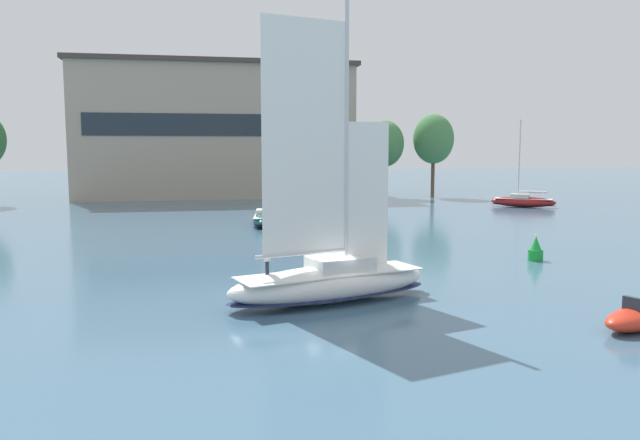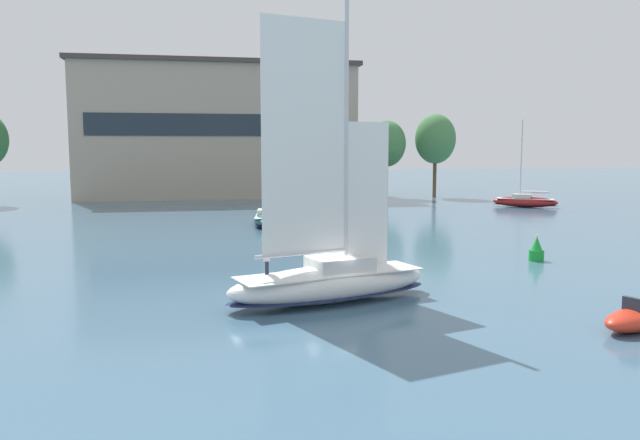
# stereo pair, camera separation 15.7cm
# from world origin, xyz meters

# --- Properties ---
(ground_plane) EXTENTS (400.00, 400.00, 0.00)m
(ground_plane) POSITION_xyz_m (0.00, 0.00, 0.00)
(ground_plane) COLOR #42667F
(waterfront_building) EXTENTS (46.09, 18.52, 22.19)m
(waterfront_building) POSITION_xyz_m (-3.86, 76.24, 11.13)
(waterfront_building) COLOR tan
(waterfront_building) RESTS_ON ground
(tree_shore_center) EXTENTS (6.18, 6.18, 12.72)m
(tree_shore_center) POSITION_xyz_m (23.32, 66.89, 8.91)
(tree_shore_center) COLOR brown
(tree_shore_center) RESTS_ON ground
(tree_shore_right) EXTENTS (6.72, 6.72, 13.83)m
(tree_shore_right) POSITION_xyz_m (31.59, 66.59, 9.68)
(tree_shore_right) COLOR brown
(tree_shore_right) RESTS_ON ground
(sailboat_main) EXTENTS (12.30, 6.54, 16.26)m
(sailboat_main) POSITION_xyz_m (0.02, 0.01, 1.25)
(sailboat_main) COLOR white
(sailboat_main) RESTS_ON ground
(sailboat_moored_near_marina) EXTENTS (3.40, 8.32, 11.11)m
(sailboat_moored_near_marina) POSITION_xyz_m (-0.14, 34.05, 0.91)
(sailboat_moored_near_marina) COLOR #194C47
(sailboat_moored_near_marina) RESTS_ON ground
(sailboat_moored_mid_channel) EXTENTS (8.66, 7.05, 12.13)m
(sailboat_moored_mid_channel) POSITION_xyz_m (37.59, 47.55, 0.82)
(sailboat_moored_mid_channel) COLOR maroon
(sailboat_moored_mid_channel) RESTS_ON ground
(motor_tender) EXTENTS (4.70, 3.33, 1.68)m
(motor_tender) POSITION_xyz_m (12.70, -7.76, 0.54)
(motor_tender) COLOR red
(motor_tender) RESTS_ON ground
(channel_buoy) EXTENTS (1.09, 1.09, 1.97)m
(channel_buoy) POSITION_xyz_m (17.37, 9.13, 0.78)
(channel_buoy) COLOR green
(channel_buoy) RESTS_ON ground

